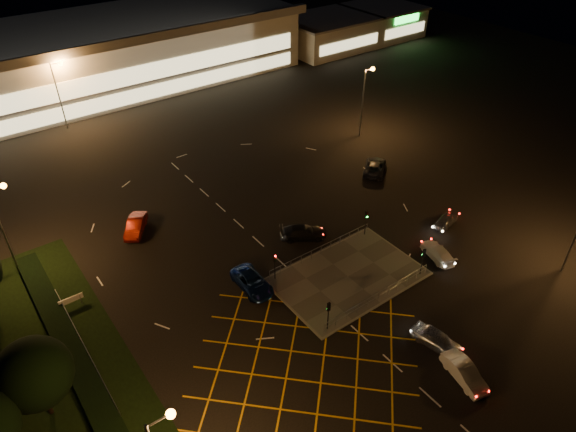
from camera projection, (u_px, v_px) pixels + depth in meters
ground at (319, 274)px, 51.11m from camera, size 180.00×180.00×0.00m
pedestrian_island at (348, 277)px, 50.73m from camera, size 14.00×9.00×0.12m
grass_verge at (5, 372)px, 41.53m from camera, size 18.00×30.00×0.08m
hedge at (66, 340)px, 43.67m from camera, size 2.00×26.00×1.00m
supermarket at (93, 56)px, 88.47m from camera, size 72.00×26.50×10.50m
retail_unit_a at (327, 33)px, 106.62m from camera, size 18.80×14.80×6.35m
retail_unit_b at (382, 20)px, 114.31m from camera, size 14.80×14.80×6.35m
streetlight_nw at (3, 218)px, 47.69m from camera, size 1.78×0.56×10.03m
streetlight_ne at (366, 92)px, 72.10m from camera, size 1.78×0.56×10.03m
streetlight_far_left at (59, 86)px, 74.02m from camera, size 1.78×0.56×10.03m
streetlight_far_right at (277, 34)px, 94.58m from camera, size 1.78×0.56×10.03m
signal_sw at (328, 311)px, 43.89m from camera, size 0.28×0.30×3.15m
signal_se at (423, 257)px, 49.66m from camera, size 0.28×0.30×3.15m
signal_nw at (275, 261)px, 49.10m from camera, size 0.28×0.30×3.15m
signal_ne at (366, 218)px, 54.88m from camera, size 0.28×0.30×3.15m
tree_e at (34, 374)px, 35.88m from camera, size 5.40×5.40×7.35m
car_near_silver at (437, 339)px, 43.41m from camera, size 2.56×4.68×1.51m
car_queue_white at (465, 373)px, 40.68m from camera, size 2.49×4.66×1.46m
car_left_blue at (252, 282)px, 49.15m from camera, size 2.62×5.32×1.45m
car_far_dkgrey at (303, 232)px, 55.50m from camera, size 5.36×4.37×1.46m
car_right_silver at (446, 220)px, 57.40m from camera, size 4.05×2.38×1.29m
car_circ_red at (136, 226)px, 56.38m from camera, size 4.11×4.80×1.56m
car_east_grey at (375, 167)px, 66.80m from camera, size 5.84×5.40×1.52m
car_approach_white at (438, 252)px, 52.88m from camera, size 2.95×4.80×1.30m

